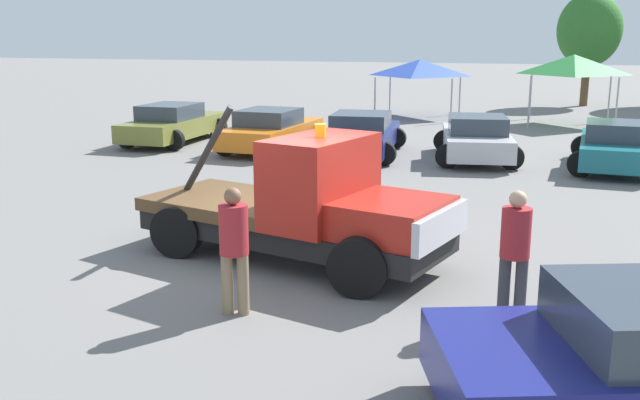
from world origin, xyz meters
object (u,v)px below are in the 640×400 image
object	(u,v)px
tow_truck	(307,209)
canopy_tent_green	(574,65)
parked_car_silver	(476,139)
parked_car_teal	(615,146)
person_at_hood	(234,242)
parked_car_olive	(173,124)
parked_car_orange	(271,130)
parked_car_navy	(362,135)
canopy_tent_blue	(420,68)
person_near_truck	(515,246)
tree_center	(589,30)

from	to	relation	value
tow_truck	canopy_tent_green	world-z (taller)	canopy_tent_green
parked_car_silver	parked_car_teal	xyz separation A→B (m)	(3.80, -0.37, 0.00)
person_at_hood	parked_car_olive	bearing A→B (deg)	-162.64
parked_car_olive	parked_car_orange	size ratio (longest dim) A/B	1.05
person_at_hood	parked_car_olive	distance (m)	15.92
parked_car_orange	parked_car_teal	bearing A→B (deg)	-88.75
parked_car_navy	canopy_tent_green	bearing A→B (deg)	-37.97
person_at_hood	parked_car_silver	bearing A→B (deg)	157.28
parked_car_orange	person_at_hood	bearing A→B (deg)	-158.29
parked_car_silver	canopy_tent_blue	world-z (taller)	canopy_tent_blue
parked_car_navy	canopy_tent_blue	bearing A→B (deg)	-5.03
parked_car_silver	parked_car_orange	bearing A→B (deg)	81.43
parked_car_olive	parked_car_orange	world-z (taller)	same
person_near_truck	canopy_tent_green	distance (m)	21.87
parked_car_olive	parked_car_silver	xyz separation A→B (m)	(10.29, -0.55, -0.00)
tow_truck	tree_center	bearing A→B (deg)	94.19
person_near_truck	parked_car_silver	world-z (taller)	person_near_truck
person_near_truck	parked_car_teal	distance (m)	11.99
person_at_hood	parked_car_teal	distance (m)	13.99
parked_car_teal	tree_center	size ratio (longest dim) A/B	0.80
tow_truck	parked_car_orange	xyz separation A→B (m)	(-4.64, 10.62, -0.26)
person_near_truck	tree_center	xyz separation A→B (m)	(2.45, 30.18, 2.82)
parked_car_silver	tree_center	distance (m)	18.75
tow_truck	parked_car_silver	world-z (taller)	tow_truck
person_at_hood	canopy_tent_green	size ratio (longest dim) A/B	0.53
parked_car_navy	parked_car_silver	xyz separation A→B (m)	(3.43, 0.24, -0.00)
tow_truck	parked_car_olive	world-z (taller)	tow_truck
canopy_tent_green	parked_car_navy	bearing A→B (deg)	-122.94
tow_truck	person_near_truck	distance (m)	3.63
parked_car_orange	canopy_tent_green	xyz separation A→B (m)	(9.43, 9.69, 1.79)
person_near_truck	canopy_tent_green	size ratio (longest dim) A/B	0.53
person_at_hood	parked_car_teal	xyz separation A→B (m)	(5.86, 12.71, -0.36)
parked_car_teal	canopy_tent_green	distance (m)	10.20
parked_car_orange	tow_truck	bearing A→B (deg)	-153.35
person_at_hood	parked_car_orange	bearing A→B (deg)	-175.09
tow_truck	parked_car_olive	bearing A→B (deg)	142.58
parked_car_olive	tree_center	xyz separation A→B (m)	(14.23, 17.50, 3.17)
tow_truck	parked_car_silver	distance (m)	10.83
tree_center	canopy_tent_blue	bearing A→B (deg)	-134.57
parked_car_silver	canopy_tent_blue	distance (m)	11.21
parked_car_olive	parked_car_silver	bearing A→B (deg)	-93.02
canopy_tent_green	tree_center	size ratio (longest dim) A/B	0.58
canopy_tent_green	canopy_tent_blue	bearing A→B (deg)	171.81
person_near_truck	person_at_hood	xyz separation A→B (m)	(-3.56, -0.94, 0.01)
parked_car_olive	tree_center	bearing A→B (deg)	-39.09
person_at_hood	parked_car_teal	size ratio (longest dim) A/B	0.39
parked_car_olive	parked_car_orange	distance (m)	3.87
canopy_tent_blue	parked_car_orange	bearing A→B (deg)	-105.94
canopy_tent_green	parked_car_silver	bearing A→B (deg)	-107.11
tow_truck	parked_car_silver	size ratio (longest dim) A/B	1.24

